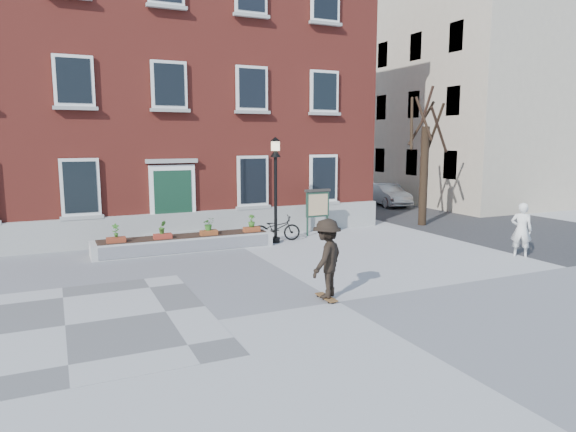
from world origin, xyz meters
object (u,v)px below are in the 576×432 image
parked_car (387,194)px  lamp_post (275,175)px  notice_board (318,204)px  bystander (521,230)px  skateboarder (327,258)px  bicycle (276,228)px

parked_car → lamp_post: lamp_post is taller
notice_board → bystander: bearing=-55.0°
parked_car → notice_board: bearing=-131.1°
parked_car → skateboarder: size_ratio=1.96×
bystander → notice_board: notice_board is taller
parked_car → bystander: size_ratio=2.16×
bicycle → skateboarder: skateboarder is taller
bystander → skateboarder: skateboarder is taller
lamp_post → skateboarder: bearing=-103.3°
notice_board → bicycle: bearing=-169.9°
parked_car → bystander: (-3.76, -12.73, 0.26)m
lamp_post → notice_board: (2.11, 0.64, -1.28)m
bicycle → bystander: (6.28, -5.81, 0.42)m
bystander → notice_board: (-4.32, 6.16, 0.36)m
parked_car → notice_board: (-8.08, -6.57, 0.62)m
notice_board → skateboarder: (-3.73, -7.51, -0.23)m
parked_car → notice_board: notice_board is taller
lamp_post → bystander: bearing=-40.7°
bystander → skateboarder: bearing=59.4°
bicycle → bystander: bearing=-118.9°
bystander → parked_car: bearing=-56.7°
bystander → skateboarder: (-8.04, -1.36, 0.13)m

